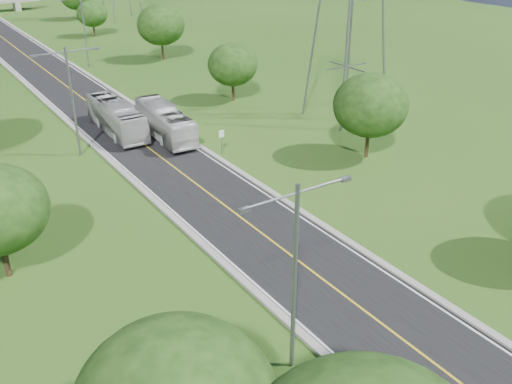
{
  "coord_description": "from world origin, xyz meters",
  "views": [
    {
      "loc": [
        -19.48,
        -5.19,
        20.29
      ],
      "look_at": [
        -0.01,
        24.28,
        3.0
      ],
      "focal_mm": 40.0,
      "sensor_mm": 36.0,
      "label": 1
    }
  ],
  "objects": [
    {
      "name": "road",
      "position": [
        0.0,
        66.0,
        0.03
      ],
      "size": [
        8.0,
        150.0,
        0.06
      ],
      "primitive_type": "cube",
      "color": "black",
      "rests_on": "ground"
    },
    {
      "name": "ground",
      "position": [
        0.0,
        60.0,
        0.0
      ],
      "size": [
        260.0,
        260.0,
        0.0
      ],
      "primitive_type": "plane",
      "color": "#264C15",
      "rests_on": "ground"
    },
    {
      "name": "streetlight_far_right",
      "position": [
        6.0,
        78.0,
        5.94
      ],
      "size": [
        5.9,
        0.25,
        10.0
      ],
      "color": "slate",
      "rests_on": "ground"
    },
    {
      "name": "bus_outbound",
      "position": [
        2.74,
        44.95,
        1.63
      ],
      "size": [
        3.64,
        11.48,
        3.14
      ],
      "primitive_type": "imported",
      "rotation": [
        0.0,
        0.0,
        3.05
      ],
      "color": "silver",
      "rests_on": "road"
    },
    {
      "name": "curb_left",
      "position": [
        -4.25,
        66.0,
        0.11
      ],
      "size": [
        0.5,
        150.0,
        0.22
      ],
      "primitive_type": "cube",
      "color": "gray",
      "rests_on": "ground"
    },
    {
      "name": "streetlight_mid_left",
      "position": [
        -6.0,
        45.0,
        5.94
      ],
      "size": [
        5.9,
        0.25,
        10.0
      ],
      "color": "slate",
      "rests_on": "ground"
    },
    {
      "name": "tree_re",
      "position": [
        14.5,
        100.0,
        4.02
      ],
      "size": [
        5.46,
        5.46,
        6.35
      ],
      "color": "black",
      "rests_on": "ground"
    },
    {
      "name": "tree_rc",
      "position": [
        15.0,
        52.0,
        4.33
      ],
      "size": [
        5.88,
        5.88,
        6.84
      ],
      "color": "black",
      "rests_on": "ground"
    },
    {
      "name": "bus_inbound",
      "position": [
        -0.82,
        48.9,
        1.68
      ],
      "size": [
        3.13,
        11.69,
        3.23
      ],
      "primitive_type": "imported",
      "rotation": [
        0.0,
        0.0,
        -0.04
      ],
      "color": "silver",
      "rests_on": "road"
    },
    {
      "name": "tree_rb",
      "position": [
        16.0,
        30.0,
        4.95
      ],
      "size": [
        6.72,
        6.72,
        7.82
      ],
      "color": "black",
      "rests_on": "ground"
    },
    {
      "name": "curb_right",
      "position": [
        4.25,
        66.0,
        0.11
      ],
      "size": [
        0.5,
        150.0,
        0.22
      ],
      "primitive_type": "cube",
      "color": "gray",
      "rests_on": "ground"
    },
    {
      "name": "speed_limit_sign",
      "position": [
        5.2,
        37.98,
        1.6
      ],
      "size": [
        0.55,
        0.09,
        2.4
      ],
      "color": "slate",
      "rests_on": "ground"
    },
    {
      "name": "streetlight_near_left",
      "position": [
        -6.0,
        12.0,
        5.94
      ],
      "size": [
        5.9,
        0.25,
        10.0
      ],
      "color": "slate",
      "rests_on": "ground"
    },
    {
      "name": "tree_rd",
      "position": [
        17.0,
        76.0,
        5.27
      ],
      "size": [
        7.14,
        7.14,
        8.3
      ],
      "color": "black",
      "rests_on": "ground"
    }
  ]
}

